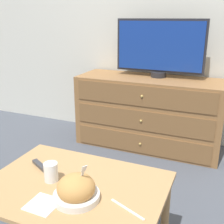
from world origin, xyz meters
The scene contains 10 objects.
ground_plane centered at (0.00, 0.00, 0.00)m, with size 12.00×12.00×0.00m, color #474C56.
wall_back centered at (0.00, 0.03, 1.30)m, with size 12.00×0.05×2.60m.
dresser centered at (-0.03, -0.27, 0.34)m, with size 1.37×0.50×0.68m.
tv centered at (0.03, -0.19, 0.96)m, with size 0.82×0.14×0.53m.
coffee_table centered at (0.01, -1.76, 0.38)m, with size 0.89×0.64×0.44m.
takeout_bowl centered at (0.07, -1.85, 0.49)m, with size 0.21×0.21×0.18m.
drink_cup centered at (-0.12, -1.76, 0.48)m, with size 0.07×0.07×0.10m.
napkin centered at (-0.04, -1.94, 0.44)m, with size 0.14×0.14×0.00m.
knife centered at (0.31, -1.83, 0.44)m, with size 0.18×0.08×0.01m.
remote_control centered at (-0.26, -1.67, 0.45)m, with size 0.14×0.09×0.02m.
Camera 1 is at (0.64, -2.78, 1.23)m, focal length 45.00 mm.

